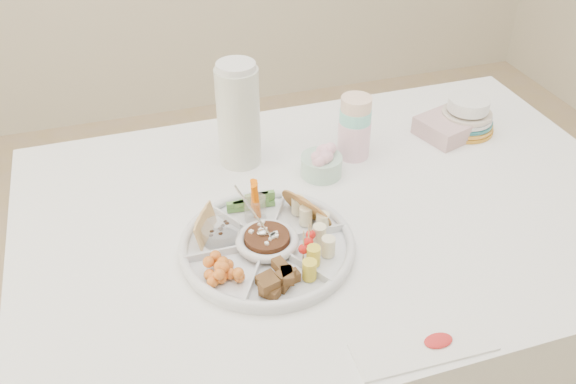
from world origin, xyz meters
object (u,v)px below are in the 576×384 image
object	(u,v)px
thermos	(238,113)
plate_stack	(467,114)
party_tray	(267,243)
dining_table	(330,313)

from	to	relation	value
thermos	plate_stack	size ratio (longest dim) A/B	1.74
party_tray	thermos	world-z (taller)	thermos
dining_table	plate_stack	distance (m)	0.69
party_tray	dining_table	bearing A→B (deg)	26.73
plate_stack	party_tray	bearing A→B (deg)	-154.48
dining_table	party_tray	distance (m)	0.46
party_tray	thermos	xyz separation A→B (m)	(0.03, 0.37, 0.12)
thermos	dining_table	bearing A→B (deg)	-57.07
party_tray	thermos	distance (m)	0.39
dining_table	plate_stack	size ratio (longest dim) A/B	9.20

